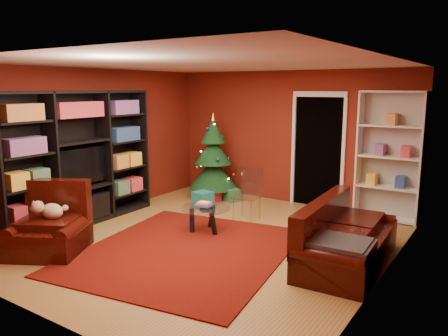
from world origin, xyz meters
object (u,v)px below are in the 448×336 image
Objects in this scene: gift_box_teal at (203,200)px; dog at (52,211)px; gift_box_green at (232,195)px; coffee_table at (206,219)px; rug at (186,251)px; armchair at (48,226)px; sofa at (349,233)px; media_unit at (78,159)px; acrylic_chair at (247,197)px; christmas_tree at (213,157)px; white_bookshelf at (389,157)px; gift_box_red at (215,196)px.

gift_box_teal is 0.79× the size of dog.
coffee_table reaches higher than gift_box_green.
rug is 1.93m from dog.
rug is 3.14× the size of armchair.
sofa is 2.47× the size of coffee_table.
gift_box_teal is at bearing 58.95° from media_unit.
acrylic_chair is (1.50, 2.86, 0.01)m from armchair.
media_unit reaches higher than coffee_table.
armchair is at bearing -92.26° from christmas_tree.
christmas_tree is (-1.40, 2.70, 0.86)m from rug.
media_unit is 9.18× the size of gift_box_teal.
rug is 3.85m from white_bookshelf.
media_unit is 3.12m from gift_box_green.
dog is (-3.50, -4.14, -0.52)m from white_bookshelf.
dog is (-0.13, -3.72, -0.28)m from christmas_tree.
christmas_tree is 3.95m from sofa.
armchair is (0.70, -1.12, -0.72)m from media_unit.
coffee_table is (2.00, 0.80, -0.90)m from media_unit.
white_bookshelf reaches higher than dog.
coffee_table is (1.30, 1.92, -0.19)m from armchair.
rug is 0.89m from coffee_table.
white_bookshelf is 1.16× the size of sofa.
coffee_table is at bearing 86.81° from sofa.
dog reaches higher than coffee_table.
christmas_tree is 0.82m from gift_box_red.
dog is at bearing -56.33° from media_unit.
gift_box_red is at bearing 55.87° from dog.
white_bookshelf is 2.53m from acrylic_chair.
sofa is (3.44, -1.88, -0.44)m from christmas_tree.
white_bookshelf is at bearing -1.11° from sofa.
gift_box_red is at bearing 120.34° from coffee_table.
gift_box_green is at bearing 73.98° from gift_box_teal.
white_bookshelf reaches higher than coffee_table.
acrylic_chair is at bearing 33.58° from armchair.
white_bookshelf reaches higher than gift_box_teal.
white_bookshelf reaches higher than media_unit.
rug is 7.88× the size of dog.
christmas_tree is 0.91× the size of sofa.
dog is (-0.33, -3.47, 0.48)m from gift_box_red.
gift_box_red is 3.52m from dog.
armchair is at bearing 115.09° from sofa.
dog reaches higher than gift_box_red.
acrylic_chair is (-2.09, 0.95, -0.01)m from sofa.
gift_box_red is at bearing 144.95° from acrylic_chair.
white_bookshelf is at bearing 29.37° from acrylic_chair.
gift_box_teal reaches higher than rug.
gift_box_green is (0.47, -0.03, -0.74)m from christmas_tree.
sofa is (2.04, 0.82, 0.41)m from rug.
christmas_tree is 8.29× the size of gift_box_red.
armchair reaches higher than rug.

